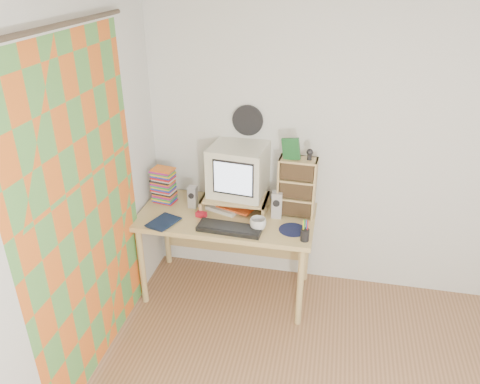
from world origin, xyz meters
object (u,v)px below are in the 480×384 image
at_px(keyboard, 230,228).
at_px(cd_rack, 297,187).
at_px(dvd_stack, 164,188).
at_px(diary, 155,218).
at_px(crt_monitor, 238,171).
at_px(mug, 258,224).
at_px(desk, 228,225).

height_order(keyboard, cd_rack, cd_rack).
distance_m(dvd_stack, diary, 0.33).
relative_size(crt_monitor, diary, 1.96).
bearing_deg(mug, desk, 140.22).
bearing_deg(keyboard, dvd_stack, 155.24).
xyz_separation_m(mug, diary, (-0.82, -0.03, -0.03)).
bearing_deg(diary, keyboard, 17.54).
height_order(dvd_stack, mug, dvd_stack).
bearing_deg(dvd_stack, diary, -74.45).
bearing_deg(crt_monitor, cd_rack, 2.64).
bearing_deg(diary, mug, 21.76).
distance_m(dvd_stack, mug, 0.90).
bearing_deg(dvd_stack, mug, -9.21).
height_order(desk, crt_monitor, crt_monitor).
height_order(desk, cd_rack, cd_rack).
xyz_separation_m(keyboard, mug, (0.21, 0.05, 0.03)).
distance_m(crt_monitor, mug, 0.48).
distance_m(desk, keyboard, 0.34).
height_order(mug, diary, mug).
distance_m(keyboard, diary, 0.61).
xyz_separation_m(crt_monitor, cd_rack, (0.48, -0.03, -0.08)).
distance_m(desk, cd_rack, 0.66).
xyz_separation_m(crt_monitor, diary, (-0.59, -0.35, -0.30)).
distance_m(desk, crt_monitor, 0.47).
bearing_deg(diary, dvd_stack, 115.84).
bearing_deg(diary, cd_rack, 36.62).
relative_size(desk, diary, 6.49).
height_order(crt_monitor, cd_rack, crt_monitor).
xyz_separation_m(desk, diary, (-0.53, -0.27, 0.16)).
height_order(dvd_stack, diary, dvd_stack).
height_order(desk, diary, diary).
height_order(crt_monitor, mug, crt_monitor).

